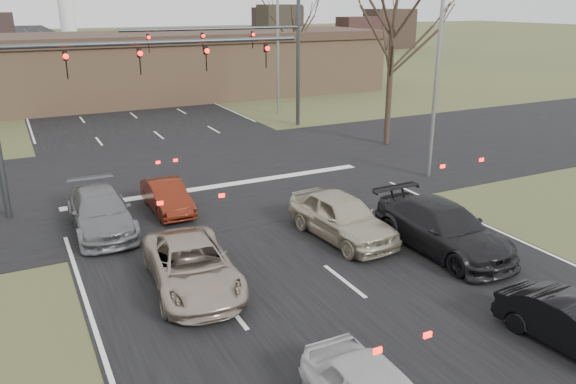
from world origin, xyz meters
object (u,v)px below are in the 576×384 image
(car_silver_suv, at_px, (192,266))
(car_black_hatch, at_px, (575,325))
(car_silver_ahead, at_px, (342,217))
(mast_arm_far, at_px, (257,48))
(car_charcoal_sedan, at_px, (443,228))
(mast_arm_near, at_px, (85,76))
(building, at_px, (137,67))
(car_grey_ahead, at_px, (101,212))
(streetlight_right_near, at_px, (435,53))
(streetlight_right_far, at_px, (275,34))
(car_red_ahead, at_px, (167,197))

(car_silver_suv, distance_m, car_black_hatch, 9.77)
(car_silver_ahead, bearing_deg, mast_arm_far, 70.52)
(car_black_hatch, bearing_deg, car_charcoal_sedan, 73.06)
(mast_arm_near, bearing_deg, mast_arm_far, 41.22)
(mast_arm_far, height_order, car_silver_ahead, mast_arm_far)
(mast_arm_near, relative_size, car_silver_suv, 2.51)
(car_silver_suv, xyz_separation_m, car_silver_ahead, (5.61, 1.10, 0.11))
(mast_arm_near, xyz_separation_m, car_black_hatch, (8.22, -15.17, -4.47))
(building, bearing_deg, car_silver_ahead, -90.70)
(mast_arm_near, relative_size, car_grey_ahead, 2.49)
(streetlight_right_near, relative_size, streetlight_right_far, 1.00)
(car_silver_suv, bearing_deg, building, 85.12)
(mast_arm_far, height_order, car_red_ahead, mast_arm_far)
(mast_arm_near, bearing_deg, car_grey_ahead, -97.19)
(streetlight_right_near, relative_size, car_grey_ahead, 2.06)
(car_charcoal_sedan, distance_m, car_silver_ahead, 3.33)
(mast_arm_near, distance_m, car_grey_ahead, 5.23)
(car_charcoal_sedan, height_order, car_red_ahead, car_charcoal_sedan)
(streetlight_right_far, xyz_separation_m, car_black_hatch, (-6.33, -29.17, -4.99))
(building, distance_m, car_silver_ahead, 32.30)
(streetlight_right_far, relative_size, car_red_ahead, 2.77)
(building, bearing_deg, mast_arm_near, -106.13)
(car_silver_suv, bearing_deg, streetlight_right_near, 27.96)
(streetlight_right_far, bearing_deg, car_red_ahead, -127.59)
(mast_arm_near, distance_m, car_silver_ahead, 10.84)
(car_silver_suv, bearing_deg, car_silver_ahead, 16.46)
(mast_arm_near, distance_m, car_red_ahead, 5.39)
(car_silver_suv, xyz_separation_m, car_black_hatch, (6.99, -6.83, -0.07))
(mast_arm_near, bearing_deg, car_red_ahead, -41.95)
(streetlight_right_far, relative_size, car_charcoal_sedan, 1.88)
(mast_arm_far, height_order, car_silver_suv, mast_arm_far)
(mast_arm_far, xyz_separation_m, car_silver_suv, (-10.18, -18.35, -4.35))
(streetlight_right_far, relative_size, car_silver_ahead, 2.17)
(car_black_hatch, relative_size, car_silver_ahead, 0.79)
(mast_arm_near, height_order, car_red_ahead, mast_arm_near)
(mast_arm_near, bearing_deg, streetlight_right_near, -12.05)
(streetlight_right_near, xyz_separation_m, car_silver_ahead, (-7.21, -4.24, -4.80))
(mast_arm_near, bearing_deg, streetlight_right_far, 43.89)
(mast_arm_near, xyz_separation_m, mast_arm_far, (11.41, 10.00, -0.06))
(car_charcoal_sedan, bearing_deg, streetlight_right_near, 52.76)
(car_red_ahead, distance_m, car_silver_ahead, 6.98)
(streetlight_right_far, relative_size, car_grey_ahead, 2.06)
(streetlight_right_far, height_order, car_black_hatch, streetlight_right_far)
(car_red_ahead, bearing_deg, car_grey_ahead, -162.19)
(car_black_hatch, height_order, car_red_ahead, car_black_hatch)
(car_black_hatch, bearing_deg, car_silver_ahead, 93.12)
(building, relative_size, mast_arm_far, 3.81)
(car_black_hatch, height_order, car_charcoal_sedan, car_charcoal_sedan)
(streetlight_right_far, bearing_deg, car_silver_ahead, -109.96)
(car_silver_suv, height_order, car_grey_ahead, car_grey_ahead)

